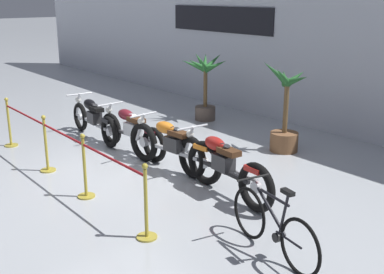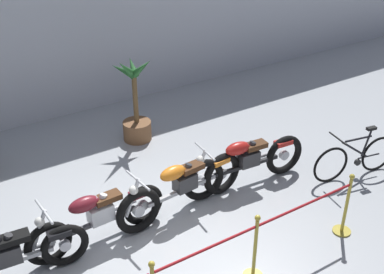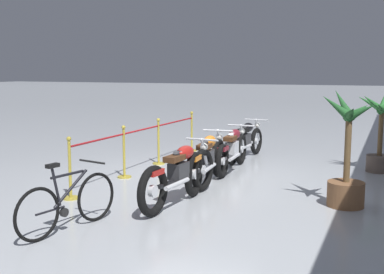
{
  "view_description": "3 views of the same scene",
  "coord_description": "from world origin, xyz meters",
  "px_view_note": "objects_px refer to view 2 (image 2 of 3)",
  "views": [
    {
      "loc": [
        7.39,
        -4.3,
        3.12
      ],
      "look_at": [
        1.1,
        0.78,
        0.71
      ],
      "focal_mm": 45.0,
      "sensor_mm": 36.0,
      "label": 1
    },
    {
      "loc": [
        -2.49,
        -4.76,
        4.88
      ],
      "look_at": [
        1.37,
        1.32,
        0.85
      ],
      "focal_mm": 45.0,
      "sensor_mm": 36.0,
      "label": 2
    },
    {
      "loc": [
        8.96,
        3.77,
        2.15
      ],
      "look_at": [
        0.62,
        0.25,
        0.88
      ],
      "focal_mm": 45.0,
      "sensor_mm": 36.0,
      "label": 3
    }
  ],
  "objects_px": {
    "motorcycle_black_0": "(2,258)",
    "motorcycle_orange_2": "(182,187)",
    "motorcycle_maroon_1": "(97,217)",
    "stanchion_mid_right": "(254,257)",
    "stanchion_far_right": "(345,213)",
    "potted_palm_right_of_row": "(136,110)",
    "bicycle": "(355,158)",
    "motorcycle_red_3": "(245,162)"
  },
  "relations": [
    {
      "from": "motorcycle_red_3",
      "to": "stanchion_far_right",
      "type": "relative_size",
      "value": 2.31
    },
    {
      "from": "bicycle",
      "to": "stanchion_far_right",
      "type": "xyz_separation_m",
      "value": [
        -1.34,
        -0.97,
        -0.02
      ]
    },
    {
      "from": "motorcycle_black_0",
      "to": "motorcycle_maroon_1",
      "type": "distance_m",
      "value": 1.38
    },
    {
      "from": "motorcycle_black_0",
      "to": "motorcycle_orange_2",
      "type": "relative_size",
      "value": 0.94
    },
    {
      "from": "motorcycle_maroon_1",
      "to": "motorcycle_red_3",
      "type": "xyz_separation_m",
      "value": [
        2.72,
        0.0,
        0.02
      ]
    },
    {
      "from": "motorcycle_maroon_1",
      "to": "motorcycle_orange_2",
      "type": "relative_size",
      "value": 0.91
    },
    {
      "from": "motorcycle_maroon_1",
      "to": "motorcycle_black_0",
      "type": "bearing_deg",
      "value": -174.69
    },
    {
      "from": "motorcycle_red_3",
      "to": "motorcycle_black_0",
      "type": "bearing_deg",
      "value": -178.2
    },
    {
      "from": "motorcycle_black_0",
      "to": "bicycle",
      "type": "bearing_deg",
      "value": -6.59
    },
    {
      "from": "motorcycle_orange_2",
      "to": "bicycle",
      "type": "relative_size",
      "value": 1.43
    },
    {
      "from": "motorcycle_orange_2",
      "to": "bicycle",
      "type": "xyz_separation_m",
      "value": [
        3.13,
        -0.78,
        -0.1
      ]
    },
    {
      "from": "motorcycle_black_0",
      "to": "potted_palm_right_of_row",
      "type": "bearing_deg",
      "value": 38.83
    },
    {
      "from": "bicycle",
      "to": "stanchion_mid_right",
      "type": "xyz_separation_m",
      "value": [
        -3.08,
        -0.97,
        -0.02
      ]
    },
    {
      "from": "stanchion_mid_right",
      "to": "stanchion_far_right",
      "type": "height_order",
      "value": "same"
    },
    {
      "from": "motorcycle_orange_2",
      "to": "motorcycle_red_3",
      "type": "height_order",
      "value": "same"
    },
    {
      "from": "motorcycle_orange_2",
      "to": "stanchion_far_right",
      "type": "distance_m",
      "value": 2.52
    },
    {
      "from": "motorcycle_maroon_1",
      "to": "stanchion_far_right",
      "type": "distance_m",
      "value": 3.69
    },
    {
      "from": "stanchion_mid_right",
      "to": "stanchion_far_right",
      "type": "bearing_deg",
      "value": 0.0
    },
    {
      "from": "motorcycle_black_0",
      "to": "motorcycle_red_3",
      "type": "bearing_deg",
      "value": 1.8
    },
    {
      "from": "motorcycle_maroon_1",
      "to": "potted_palm_right_of_row",
      "type": "relative_size",
      "value": 1.16
    },
    {
      "from": "motorcycle_red_3",
      "to": "motorcycle_maroon_1",
      "type": "bearing_deg",
      "value": -179.98
    },
    {
      "from": "motorcycle_black_0",
      "to": "stanchion_far_right",
      "type": "bearing_deg",
      "value": -19.86
    },
    {
      "from": "potted_palm_right_of_row",
      "to": "stanchion_far_right",
      "type": "distance_m",
      "value": 4.5
    },
    {
      "from": "motorcycle_red_3",
      "to": "stanchion_far_right",
      "type": "distance_m",
      "value": 1.86
    },
    {
      "from": "motorcycle_red_3",
      "to": "stanchion_mid_right",
      "type": "distance_m",
      "value": 2.18
    },
    {
      "from": "motorcycle_black_0",
      "to": "potted_palm_right_of_row",
      "type": "relative_size",
      "value": 1.19
    },
    {
      "from": "motorcycle_orange_2",
      "to": "bicycle",
      "type": "height_order",
      "value": "motorcycle_orange_2"
    },
    {
      "from": "stanchion_mid_right",
      "to": "motorcycle_orange_2",
      "type": "bearing_deg",
      "value": 91.81
    },
    {
      "from": "bicycle",
      "to": "motorcycle_black_0",
      "type": "bearing_deg",
      "value": 173.41
    },
    {
      "from": "motorcycle_black_0",
      "to": "potted_palm_right_of_row",
      "type": "height_order",
      "value": "potted_palm_right_of_row"
    },
    {
      "from": "potted_palm_right_of_row",
      "to": "motorcycle_maroon_1",
      "type": "bearing_deg",
      "value": -127.13
    },
    {
      "from": "motorcycle_orange_2",
      "to": "motorcycle_red_3",
      "type": "bearing_deg",
      "value": 1.35
    },
    {
      "from": "potted_palm_right_of_row",
      "to": "stanchion_far_right",
      "type": "relative_size",
      "value": 1.8
    },
    {
      "from": "motorcycle_orange_2",
      "to": "potted_palm_right_of_row",
      "type": "xyz_separation_m",
      "value": [
        0.46,
        2.53,
        0.19
      ]
    },
    {
      "from": "stanchion_far_right",
      "to": "potted_palm_right_of_row",
      "type": "bearing_deg",
      "value": 107.32
    },
    {
      "from": "stanchion_far_right",
      "to": "bicycle",
      "type": "bearing_deg",
      "value": 36.1
    },
    {
      "from": "motorcycle_black_0",
      "to": "motorcycle_maroon_1",
      "type": "height_order",
      "value": "motorcycle_maroon_1"
    },
    {
      "from": "stanchion_far_right",
      "to": "stanchion_mid_right",
      "type": "bearing_deg",
      "value": 180.0
    },
    {
      "from": "motorcycle_red_3",
      "to": "stanchion_mid_right",
      "type": "height_order",
      "value": "stanchion_mid_right"
    },
    {
      "from": "bicycle",
      "to": "potted_palm_right_of_row",
      "type": "bearing_deg",
      "value": 128.93
    },
    {
      "from": "bicycle",
      "to": "motorcycle_orange_2",
      "type": "bearing_deg",
      "value": 165.96
    },
    {
      "from": "potted_palm_right_of_row",
      "to": "stanchion_far_right",
      "type": "xyz_separation_m",
      "value": [
        1.34,
        -4.28,
        -0.31
      ]
    }
  ]
}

